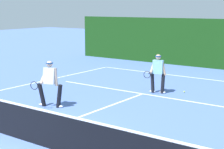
# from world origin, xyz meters

# --- Properties ---
(ground_plane) EXTENTS (80.00, 80.00, 0.00)m
(ground_plane) POSITION_xyz_m (0.00, 0.00, 0.00)
(ground_plane) COLOR #5170B9
(court_line_baseline_far) EXTENTS (10.58, 0.10, 0.01)m
(court_line_baseline_far) POSITION_xyz_m (0.00, 10.95, 0.00)
(court_line_baseline_far) COLOR white
(court_line_baseline_far) RESTS_ON ground_plane
(court_line_service) EXTENTS (8.63, 0.10, 0.01)m
(court_line_service) POSITION_xyz_m (0.00, 6.44, 0.00)
(court_line_service) COLOR white
(court_line_service) RESTS_ON ground_plane
(court_line_centre) EXTENTS (0.10, 6.40, 0.01)m
(court_line_centre) POSITION_xyz_m (0.00, 3.20, 0.00)
(court_line_centre) COLOR white
(court_line_centre) RESTS_ON ground_plane
(tennis_net) EXTENTS (11.59, 0.09, 1.07)m
(tennis_net) POSITION_xyz_m (0.00, 0.00, 0.51)
(tennis_net) COLOR #1E4723
(tennis_net) RESTS_ON ground_plane
(player_near) EXTENTS (0.99, 0.92, 1.67)m
(player_near) POSITION_xyz_m (-1.66, 2.80, 0.92)
(player_near) COLOR black
(player_near) RESTS_ON ground_plane
(player_far) EXTENTS (0.71, 0.91, 1.62)m
(player_far) POSITION_xyz_m (0.40, 6.94, 0.89)
(player_far) COLOR black
(player_far) RESTS_ON ground_plane
(tennis_ball) EXTENTS (0.07, 0.07, 0.07)m
(tennis_ball) POSITION_xyz_m (1.28, 7.67, 0.03)
(tennis_ball) COLOR #D1E033
(tennis_ball) RESTS_ON ground_plane
(back_fence_windscreen) EXTENTS (19.28, 0.12, 2.88)m
(back_fence_windscreen) POSITION_xyz_m (0.00, 14.23, 1.44)
(back_fence_windscreen) COLOR #174212
(back_fence_windscreen) RESTS_ON ground_plane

